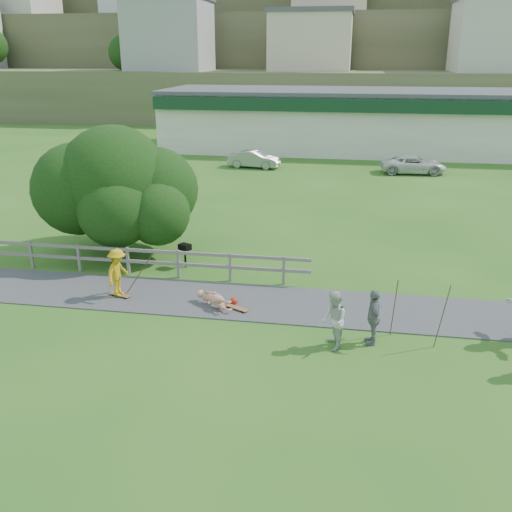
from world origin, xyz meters
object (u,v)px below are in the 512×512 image
(skater_rider, at_px, (118,275))
(skater_fallen, at_px, (214,300))
(bbq, at_px, (185,256))
(spectator_b, at_px, (373,317))
(tree, at_px, (116,205))
(car_white, at_px, (413,165))
(spectator_a, at_px, (334,320))
(car_silver, at_px, (254,159))

(skater_rider, relative_size, skater_fallen, 1.05)
(bbq, bearing_deg, skater_rider, -88.53)
(skater_fallen, distance_m, bbq, 4.08)
(spectator_b, height_order, tree, tree)
(car_white, xyz_separation_m, bbq, (-10.54, -20.76, -0.14))
(spectator_a, relative_size, tree, 0.24)
(skater_rider, bearing_deg, skater_fallen, -83.84)
(skater_rider, distance_m, bbq, 3.58)
(spectator_b, relative_size, tree, 0.23)
(skater_rider, distance_m, car_white, 26.84)
(skater_rider, relative_size, car_white, 0.37)
(spectator_b, bearing_deg, tree, -126.08)
(skater_rider, xyz_separation_m, spectator_b, (8.59, -1.90, 0.00))
(skater_rider, height_order, car_silver, skater_rider)
(skater_fallen, bearing_deg, skater_rider, 122.06)
(skater_fallen, xyz_separation_m, tree, (-5.28, 4.79, 1.79))
(car_white, bearing_deg, tree, 140.35)
(spectator_a, relative_size, spectator_b, 1.03)
(car_silver, bearing_deg, skater_rider, -174.61)
(skater_fallen, distance_m, spectator_b, 5.43)
(spectator_a, xyz_separation_m, tree, (-9.31, 6.90, 1.21))
(spectator_b, relative_size, car_white, 0.37)
(car_silver, relative_size, car_white, 0.84)
(car_silver, bearing_deg, bbq, -170.93)
(skater_fallen, bearing_deg, car_silver, 43.31)
(skater_rider, xyz_separation_m, spectator_a, (7.46, -2.37, 0.03))
(car_silver, height_order, bbq, car_silver)
(car_silver, relative_size, bbq, 3.94)
(skater_rider, height_order, skater_fallen, skater_rider)
(skater_fallen, relative_size, spectator_b, 0.95)
(car_silver, bearing_deg, car_white, -84.36)
(skater_fallen, xyz_separation_m, car_white, (8.52, 24.29, 0.34))
(car_white, height_order, bbq, car_white)
(skater_rider, height_order, car_white, skater_rider)
(car_white, bearing_deg, bbq, 148.71)
(spectator_b, xyz_separation_m, car_white, (3.37, 25.93, -0.22))
(skater_fallen, bearing_deg, spectator_a, -81.12)
(spectator_a, bearing_deg, car_white, 155.25)
(skater_fallen, distance_m, tree, 7.35)
(spectator_b, distance_m, car_white, 26.14)
(skater_rider, distance_m, car_silver, 24.23)
(spectator_a, height_order, car_silver, spectator_a)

